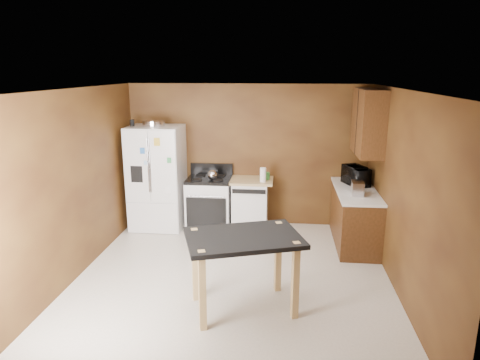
% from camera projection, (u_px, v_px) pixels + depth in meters
% --- Properties ---
extents(floor, '(4.50, 4.50, 0.00)m').
position_uv_depth(floor, '(232.00, 279.00, 5.74)').
color(floor, silver).
rests_on(floor, ground).
extents(ceiling, '(4.50, 4.50, 0.00)m').
position_uv_depth(ceiling, '(231.00, 90.00, 5.11)').
color(ceiling, white).
rests_on(ceiling, ground).
extents(wall_back, '(4.20, 0.00, 4.20)m').
position_uv_depth(wall_back, '(247.00, 155.00, 7.59)').
color(wall_back, brown).
rests_on(wall_back, ground).
extents(wall_front, '(4.20, 0.00, 4.20)m').
position_uv_depth(wall_front, '(196.00, 270.00, 3.26)').
color(wall_front, brown).
rests_on(wall_front, ground).
extents(wall_left, '(0.00, 4.50, 4.50)m').
position_uv_depth(wall_left, '(74.00, 185.00, 5.64)').
color(wall_left, brown).
rests_on(wall_left, ground).
extents(wall_right, '(0.00, 4.50, 4.50)m').
position_uv_depth(wall_right, '(402.00, 195.00, 5.22)').
color(wall_right, brown).
rests_on(wall_right, ground).
extents(roasting_pan, '(0.38, 0.38, 0.09)m').
position_uv_depth(roasting_pan, '(154.00, 123.00, 7.24)').
color(roasting_pan, silver).
rests_on(roasting_pan, refrigerator).
extents(pen_cup, '(0.08, 0.08, 0.11)m').
position_uv_depth(pen_cup, '(132.00, 123.00, 7.22)').
color(pen_cup, black).
rests_on(pen_cup, refrigerator).
extents(kettle, '(0.17, 0.17, 0.17)m').
position_uv_depth(kettle, '(212.00, 175.00, 7.31)').
color(kettle, silver).
rests_on(kettle, gas_range).
extents(paper_towel, '(0.13, 0.13, 0.24)m').
position_uv_depth(paper_towel, '(263.00, 175.00, 7.20)').
color(paper_towel, white).
rests_on(paper_towel, dishwasher).
extents(green_canister, '(0.11, 0.11, 0.12)m').
position_uv_depth(green_canister, '(267.00, 176.00, 7.38)').
color(green_canister, green).
rests_on(green_canister, dishwasher).
extents(toaster, '(0.19, 0.29, 0.21)m').
position_uv_depth(toaster, '(358.00, 188.00, 6.42)').
color(toaster, silver).
rests_on(toaster, right_cabinets).
extents(microwave, '(0.51, 0.59, 0.28)m').
position_uv_depth(microwave, '(356.00, 176.00, 6.98)').
color(microwave, black).
rests_on(microwave, right_cabinets).
extents(refrigerator, '(0.90, 0.80, 1.80)m').
position_uv_depth(refrigerator, '(157.00, 178.00, 7.47)').
color(refrigerator, white).
rests_on(refrigerator, ground).
extents(gas_range, '(0.76, 0.68, 1.10)m').
position_uv_depth(gas_range, '(209.00, 202.00, 7.54)').
color(gas_range, white).
rests_on(gas_range, ground).
extents(dishwasher, '(0.78, 0.63, 0.89)m').
position_uv_depth(dishwasher, '(250.00, 203.00, 7.50)').
color(dishwasher, white).
rests_on(dishwasher, ground).
extents(right_cabinets, '(0.63, 1.58, 2.45)m').
position_uv_depth(right_cabinets, '(359.00, 189.00, 6.75)').
color(right_cabinets, '#5D3219').
rests_on(right_cabinets, ground).
extents(island, '(1.48, 1.21, 0.92)m').
position_uv_depth(island, '(243.00, 247.00, 4.86)').
color(island, black).
rests_on(island, ground).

